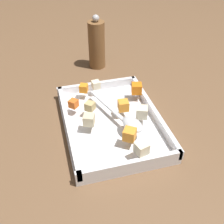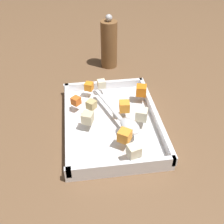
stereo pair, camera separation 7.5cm
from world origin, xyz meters
name	(u,v)px [view 1 (the left image)]	position (x,y,z in m)	size (l,w,h in m)	color
ground_plane	(110,124)	(0.00, 0.00, 0.00)	(4.00, 4.00, 0.00)	brown
baking_dish	(112,123)	(-0.01, 0.00, 0.01)	(0.36, 0.26, 0.04)	silver
carrot_chunk_near_spoon	(73,104)	(0.06, 0.09, 0.05)	(0.02, 0.02, 0.02)	orange
carrot_chunk_corner_sw	(130,134)	(-0.11, -0.02, 0.05)	(0.03, 0.03, 0.03)	orange
carrot_chunk_corner_se	(137,88)	(0.08, -0.10, 0.06)	(0.03, 0.03, 0.03)	orange
carrot_chunk_far_right	(84,88)	(0.12, 0.05, 0.05)	(0.02, 0.02, 0.02)	orange
carrot_chunk_far_left	(123,105)	(0.01, -0.04, 0.05)	(0.03, 0.03, 0.03)	orange
potato_chunk_rim_edge	(142,112)	(-0.04, -0.08, 0.06)	(0.03, 0.03, 0.03)	beige
potato_chunk_center	(96,85)	(0.13, 0.01, 0.05)	(0.02, 0.02, 0.02)	beige
potato_chunk_near_right	(89,120)	(-0.03, 0.06, 0.05)	(0.03, 0.03, 0.03)	beige
potato_chunk_mid_left	(90,106)	(0.03, 0.05, 0.05)	(0.02, 0.02, 0.02)	tan
potato_chunk_back_center	(142,148)	(-0.16, -0.03, 0.05)	(0.03, 0.03, 0.03)	beige
serving_spoon	(129,122)	(-0.06, -0.04, 0.05)	(0.23, 0.10, 0.02)	silver
pepper_mill	(97,44)	(0.34, -0.04, 0.09)	(0.06, 0.06, 0.20)	brown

